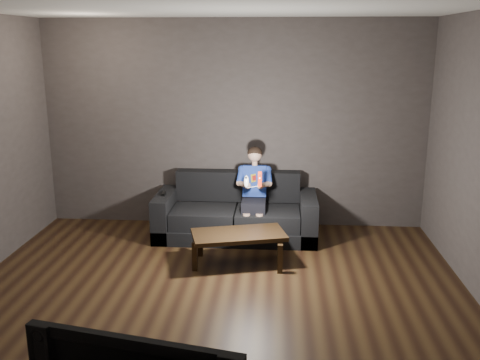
{
  "coord_description": "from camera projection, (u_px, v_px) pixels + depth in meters",
  "views": [
    {
      "loc": [
        0.58,
        -4.41,
        2.39
      ],
      "look_at": [
        0.15,
        1.55,
        0.85
      ],
      "focal_mm": 40.0,
      "sensor_mm": 36.0,
      "label": 1
    }
  ],
  "objects": [
    {
      "name": "floor",
      "position": [
        212.0,
        311.0,
        4.9
      ],
      "size": [
        5.0,
        5.0,
        0.0
      ],
      "primitive_type": "plane",
      "color": "black",
      "rests_on": "ground"
    },
    {
      "name": "back_wall",
      "position": [
        234.0,
        125.0,
        6.98
      ],
      "size": [
        5.0,
        0.04,
        2.7
      ],
      "primitive_type": "cube",
      "color": "#3F3837",
      "rests_on": "ground"
    },
    {
      "name": "wii_remote_black",
      "position": [
        164.0,
        193.0,
        6.68
      ],
      "size": [
        0.05,
        0.16,
        0.03
      ],
      "color": "black",
      "rests_on": "sofa"
    },
    {
      "name": "wii_remote_red",
      "position": [
        260.0,
        179.0,
        6.14
      ],
      "size": [
        0.05,
        0.07,
        0.18
      ],
      "color": "red",
      "rests_on": "child"
    },
    {
      "name": "front_wall",
      "position": [
        130.0,
        309.0,
        2.15
      ],
      "size": [
        5.0,
        0.04,
        2.7
      ],
      "primitive_type": "cube",
      "color": "#3F3837",
      "rests_on": "ground"
    },
    {
      "name": "sofa",
      "position": [
        236.0,
        217.0,
        6.77
      ],
      "size": [
        2.01,
        0.87,
        0.78
      ],
      "color": "black",
      "rests_on": "floor"
    },
    {
      "name": "ceiling",
      "position": [
        207.0,
        2.0,
        4.23
      ],
      "size": [
        5.0,
        5.0,
        0.02
      ],
      "primitive_type": "cube",
      "color": "silver",
      "rests_on": "back_wall"
    },
    {
      "name": "coffee_table",
      "position": [
        239.0,
        237.0,
        5.87
      ],
      "size": [
        1.1,
        0.75,
        0.37
      ],
      "color": "black",
      "rests_on": "floor"
    },
    {
      "name": "child",
      "position": [
        254.0,
        186.0,
        6.6
      ],
      "size": [
        0.44,
        0.54,
        1.07
      ],
      "color": "black",
      "rests_on": "sofa"
    },
    {
      "name": "nunchuk_white",
      "position": [
        246.0,
        181.0,
        6.17
      ],
      "size": [
        0.06,
        0.09,
        0.15
      ],
      "color": "white",
      "rests_on": "child"
    }
  ]
}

